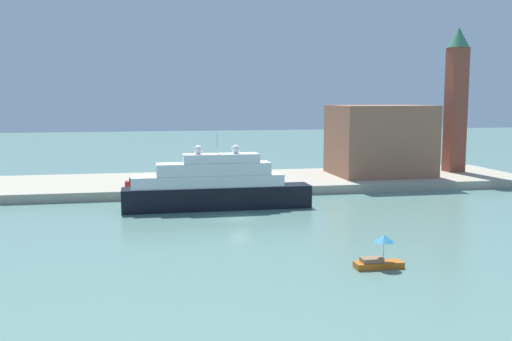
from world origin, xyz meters
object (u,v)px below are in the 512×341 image
at_px(harbor_building, 380,140).
at_px(small_motorboat, 379,256).
at_px(large_yacht, 215,187).
at_px(bell_tower, 456,95).
at_px(parked_car, 139,183).
at_px(person_figure, 167,178).
at_px(mooring_bollard, 239,184).

bearing_deg(harbor_building, small_motorboat, -112.70).
bearing_deg(large_yacht, bell_tower, 24.20).
xyz_separation_m(bell_tower, parked_car, (-58.52, -8.11, -13.86)).
height_order(bell_tower, person_figure, bell_tower).
height_order(harbor_building, person_figure, harbor_building).
height_order(bell_tower, parked_car, bell_tower).
distance_m(small_motorboat, person_figure, 51.36).
bearing_deg(parked_car, person_figure, 40.27).
bearing_deg(large_yacht, harbor_building, 31.57).
bearing_deg(parked_car, mooring_bollard, -11.04).
relative_size(parked_car, mooring_bollard, 6.20).
bearing_deg(small_motorboat, harbor_building, 67.30).
bearing_deg(mooring_bollard, bell_tower, 14.46).
xyz_separation_m(small_motorboat, person_figure, (-16.89, 48.50, 1.00)).
xyz_separation_m(parked_car, mooring_bollard, (15.42, -3.01, -0.24)).
bearing_deg(person_figure, parked_car, -139.73).
height_order(large_yacht, person_figure, large_yacht).
distance_m(small_motorboat, bell_tower, 66.11).
relative_size(harbor_building, person_figure, 10.53).
bearing_deg(harbor_building, bell_tower, 6.24).
xyz_separation_m(harbor_building, bell_tower, (15.72, 1.72, 8.19)).
distance_m(large_yacht, small_motorboat, 33.06).
relative_size(harbor_building, mooring_bollard, 23.33).
bearing_deg(mooring_bollard, small_motorboat, -81.73).
height_order(harbor_building, bell_tower, bell_tower).
height_order(large_yacht, mooring_bollard, large_yacht).
relative_size(large_yacht, parked_car, 5.88).
distance_m(person_figure, mooring_bollard, 12.84).
bearing_deg(large_yacht, parked_car, 127.57).
bearing_deg(parked_car, large_yacht, -52.43).
xyz_separation_m(harbor_building, person_figure, (-38.23, -2.51, -5.54)).
relative_size(small_motorboat, harbor_building, 0.27).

